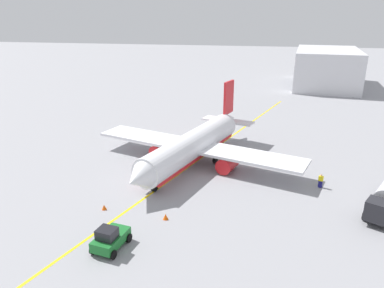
% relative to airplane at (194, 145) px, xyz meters
% --- Properties ---
extents(ground_plane, '(400.00, 400.00, 0.00)m').
position_rel_airplane_xyz_m(ground_plane, '(0.46, -0.14, -2.64)').
color(ground_plane, '#939399').
extents(airplane, '(28.08, 30.32, 9.66)m').
position_rel_airplane_xyz_m(airplane, '(0.00, 0.00, 0.00)').
color(airplane, white).
rests_on(airplane, ground).
extents(pushback_tug, '(3.87, 2.81, 2.20)m').
position_rel_airplane_xyz_m(pushback_tug, '(20.46, -3.30, -1.64)').
color(pushback_tug, '#196B28').
rests_on(pushback_tug, ground).
extents(refueling_worker, '(0.52, 0.62, 1.71)m').
position_rel_airplane_xyz_m(refueling_worker, '(4.12, 16.28, -1.82)').
color(refueling_worker, navy).
rests_on(refueling_worker, ground).
extents(safety_cone_nose, '(0.51, 0.51, 0.57)m').
position_rel_airplane_xyz_m(safety_cone_nose, '(14.31, -6.76, -2.36)').
color(safety_cone_nose, '#F2590F').
rests_on(safety_cone_nose, ground).
extents(safety_cone_wingtip, '(0.54, 0.54, 0.60)m').
position_rel_airplane_xyz_m(safety_cone_wingtip, '(14.85, 0.15, -2.34)').
color(safety_cone_wingtip, '#F2590F').
rests_on(safety_cone_wingtip, ground).
extents(distant_hangar, '(30.97, 19.42, 10.25)m').
position_rel_airplane_xyz_m(distant_hangar, '(-64.51, 25.39, 2.47)').
color(distant_hangar, silver).
rests_on(distant_hangar, ground).
extents(taxi_line_marking, '(83.94, 26.01, 0.01)m').
position_rel_airplane_xyz_m(taxi_line_marking, '(0.46, -0.14, -2.64)').
color(taxi_line_marking, yellow).
rests_on(taxi_line_marking, ground).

